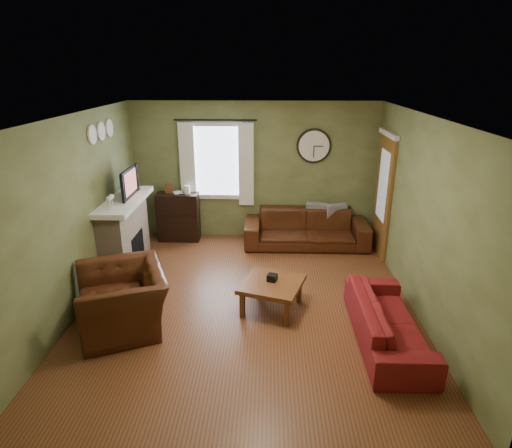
{
  "coord_description": "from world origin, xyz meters",
  "views": [
    {
      "loc": [
        0.28,
        -5.35,
        3.17
      ],
      "look_at": [
        0.1,
        0.4,
        1.05
      ],
      "focal_mm": 30.0,
      "sensor_mm": 36.0,
      "label": 1
    }
  ],
  "objects_px": {
    "sofa_brown": "(306,228)",
    "coffee_table": "(272,296)",
    "armchair": "(123,299)",
    "bookshelf": "(179,217)",
    "sofa_red": "(387,321)"
  },
  "relations": [
    {
      "from": "sofa_brown",
      "to": "coffee_table",
      "type": "bearing_deg",
      "value": -105.72
    },
    {
      "from": "armchair",
      "to": "coffee_table",
      "type": "relative_size",
      "value": 1.54
    },
    {
      "from": "bookshelf",
      "to": "sofa_brown",
      "type": "relative_size",
      "value": 0.41
    },
    {
      "from": "coffee_table",
      "to": "sofa_brown",
      "type": "bearing_deg",
      "value": 74.28
    },
    {
      "from": "armchair",
      "to": "coffee_table",
      "type": "bearing_deg",
      "value": 81.19
    },
    {
      "from": "sofa_brown",
      "to": "sofa_red",
      "type": "xyz_separation_m",
      "value": [
        0.76,
        -2.98,
        -0.06
      ]
    },
    {
      "from": "bookshelf",
      "to": "sofa_brown",
      "type": "height_order",
      "value": "bookshelf"
    },
    {
      "from": "sofa_brown",
      "to": "coffee_table",
      "type": "height_order",
      "value": "sofa_brown"
    },
    {
      "from": "bookshelf",
      "to": "sofa_brown",
      "type": "xyz_separation_m",
      "value": [
        2.43,
        -0.19,
        -0.13
      ]
    },
    {
      "from": "sofa_red",
      "to": "armchair",
      "type": "relative_size",
      "value": 1.57
    },
    {
      "from": "armchair",
      "to": "coffee_table",
      "type": "distance_m",
      "value": 1.97
    },
    {
      "from": "coffee_table",
      "to": "armchair",
      "type": "bearing_deg",
      "value": -166.09
    },
    {
      "from": "sofa_red",
      "to": "armchair",
      "type": "distance_m",
      "value": 3.31
    },
    {
      "from": "armchair",
      "to": "bookshelf",
      "type": "bearing_deg",
      "value": 154.95
    },
    {
      "from": "sofa_red",
      "to": "coffee_table",
      "type": "distance_m",
      "value": 1.56
    }
  ]
}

